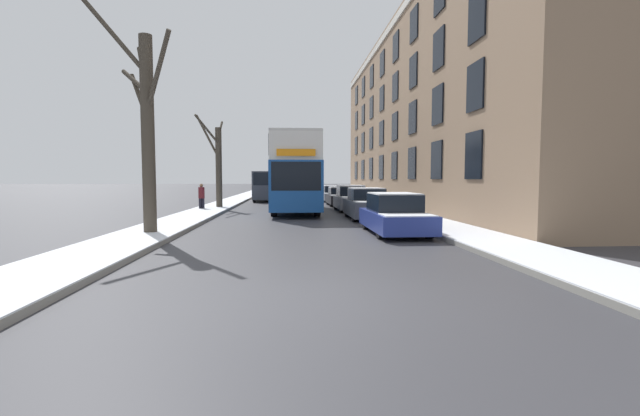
% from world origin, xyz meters
% --- Properties ---
extents(ground_plane, '(320.00, 320.00, 0.00)m').
position_xyz_m(ground_plane, '(0.00, 0.00, 0.00)').
color(ground_plane, '#38383D').
extents(sidewalk_left, '(2.17, 130.00, 0.16)m').
position_xyz_m(sidewalk_left, '(-5.26, 53.00, 0.08)').
color(sidewalk_left, gray).
rests_on(sidewalk_left, ground).
extents(sidewalk_right, '(2.17, 130.00, 0.16)m').
position_xyz_m(sidewalk_right, '(5.26, 53.00, 0.08)').
color(sidewalk_right, gray).
rests_on(sidewalk_right, ground).
extents(terrace_facade_right, '(9.10, 36.50, 12.63)m').
position_xyz_m(terrace_facade_right, '(10.83, 22.87, 6.32)').
color(terrace_facade_right, '#8C7056').
rests_on(terrace_facade_right, ground).
extents(bare_tree_left_0, '(3.29, 2.57, 7.88)m').
position_xyz_m(bare_tree_left_0, '(-5.20, 7.70, 3.68)').
color(bare_tree_left_0, '#423A30').
rests_on(bare_tree_left_0, ground).
extents(bare_tree_left_1, '(1.73, 2.82, 5.96)m').
position_xyz_m(bare_tree_left_1, '(-5.00, 20.38, 2.87)').
color(bare_tree_left_1, '#423A30').
rests_on(bare_tree_left_1, ground).
extents(double_decker_bus, '(2.59, 10.34, 4.24)m').
position_xyz_m(double_decker_bus, '(-0.23, 18.17, 2.40)').
color(double_decker_bus, '#194C99').
rests_on(double_decker_bus, ground).
extents(parked_car_0, '(1.79, 4.38, 1.41)m').
position_xyz_m(parked_car_0, '(3.12, 7.88, 0.65)').
color(parked_car_0, navy).
rests_on(parked_car_0, ground).
extents(parked_car_1, '(1.75, 4.17, 1.48)m').
position_xyz_m(parked_car_1, '(3.12, 13.32, 0.69)').
color(parked_car_1, '#474C56').
rests_on(parked_car_1, ground).
extents(parked_car_2, '(1.74, 3.91, 1.54)m').
position_xyz_m(parked_car_2, '(3.12, 18.56, 0.70)').
color(parked_car_2, slate).
rests_on(parked_car_2, ground).
extents(parked_car_3, '(1.82, 4.43, 1.35)m').
position_xyz_m(parked_car_3, '(3.12, 23.61, 0.63)').
color(parked_car_3, black).
rests_on(parked_car_3, ground).
extents(parked_car_4, '(1.76, 4.56, 1.35)m').
position_xyz_m(parked_car_4, '(3.12, 29.11, 0.63)').
color(parked_car_4, slate).
rests_on(parked_car_4, ground).
extents(oncoming_van, '(2.09, 4.85, 2.52)m').
position_xyz_m(oncoming_van, '(-2.47, 29.84, 1.35)').
color(oncoming_van, '#333842').
rests_on(oncoming_van, ground).
extents(pedestrian_left_sidewalk, '(0.36, 0.36, 1.63)m').
position_xyz_m(pedestrian_left_sidewalk, '(-5.74, 18.97, 0.89)').
color(pedestrian_left_sidewalk, black).
rests_on(pedestrian_left_sidewalk, ground).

